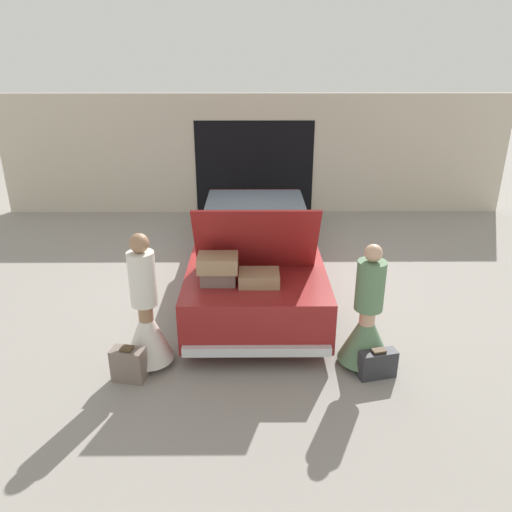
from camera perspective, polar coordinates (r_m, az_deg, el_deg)
name	(u,v)px	position (r m, az deg, el deg)	size (l,w,h in m)	color
ground_plane	(255,278)	(8.77, -0.07, -2.48)	(40.00, 40.00, 0.00)	gray
garage_wall_back	(254,155)	(12.09, -0.20, 11.46)	(12.00, 0.14, 2.80)	beige
car	(255,246)	(8.54, -0.10, 1.19)	(1.98, 5.49, 1.87)	maroon
person_left	(146,320)	(6.32, -12.42, -7.17)	(0.62, 0.62, 1.76)	#997051
person_right	(367,324)	(6.35, 12.52, -7.59)	(0.66, 0.66, 1.63)	tan
suitcase_beside_left_person	(129,364)	(6.31, -14.36, -11.91)	(0.42, 0.28, 0.45)	#75665B
suitcase_beside_right_person	(377,364)	(6.36, 13.72, -11.90)	(0.49, 0.27, 0.38)	#2D2D33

